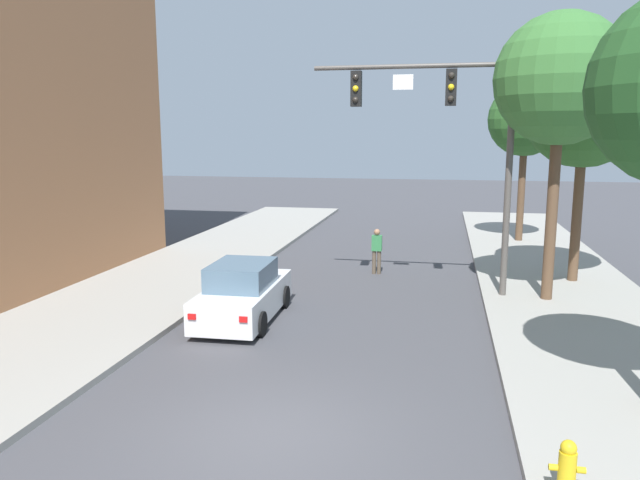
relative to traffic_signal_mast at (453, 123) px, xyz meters
The scene contains 8 objects.
ground_plane 11.30m from the traffic_signal_mast, 107.20° to the right, with size 120.00×120.00×0.00m, color #424247.
traffic_signal_mast is the anchor object (origin of this frame).
car_lead_white 7.93m from the traffic_signal_mast, 147.03° to the right, with size 1.92×4.28×1.60m.
pedestrian_crossing_road 5.72m from the traffic_signal_mast, 132.98° to the left, with size 0.36×0.22×1.64m.
fire_hydrant 11.62m from the traffic_signal_mast, 81.56° to the right, with size 0.48×0.24×0.72m.
street_tree_second 3.11m from the traffic_signal_mast, ahead, with size 3.69×3.69×8.19m.
street_tree_third 4.80m from the traffic_signal_mast, 30.25° to the left, with size 4.01×4.01×7.75m.
street_tree_farthest 10.72m from the traffic_signal_mast, 72.17° to the left, with size 3.29×3.29×7.14m.
Camera 1 is at (2.70, -9.05, 4.96)m, focal length 33.88 mm.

